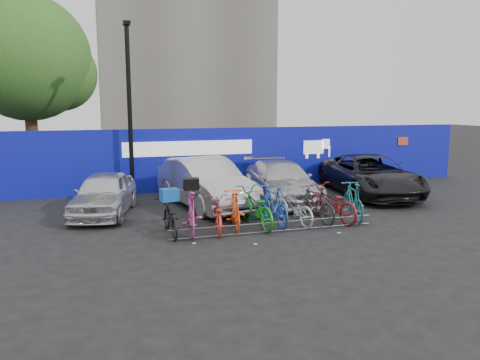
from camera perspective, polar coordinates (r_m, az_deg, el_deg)
name	(u,v)px	position (r m, az deg, el deg)	size (l,w,h in m)	color
ground	(267,227)	(12.87, 3.29, -5.75)	(100.00, 100.00, 0.00)	black
hoarding	(215,159)	(18.30, -3.12, 2.61)	(22.00, 0.18, 2.40)	#0B169B
tree	(33,61)	(21.92, -23.92, 13.08)	(5.40, 5.20, 7.80)	#382314
lamppost	(130,105)	(17.10, -13.32, 8.85)	(0.25, 0.50, 6.11)	black
bike_rack	(275,227)	(12.29, 4.26, -5.71)	(5.60, 0.03, 0.30)	#595B60
car_0	(104,194)	(14.70, -16.26, -1.61)	(1.54, 3.82, 1.30)	silver
car_1	(205,183)	(15.21, -4.26, -0.36)	(1.67, 4.80, 1.58)	#A7A7AB
car_2	(281,181)	(16.27, 5.04, -0.16)	(1.88, 4.63, 1.34)	#BAB9BF
car_3	(370,175)	(17.77, 15.57, 0.55)	(2.43, 5.28, 1.47)	black
bike_0	(170,218)	(12.13, -8.53, -4.60)	(0.59, 1.70, 0.89)	black
bike_1	(192,212)	(12.16, -5.93, -3.86)	(0.55, 1.93, 1.16)	#C43F90
bike_2	(218,215)	(12.33, -2.74, -4.28)	(0.59, 1.70, 0.89)	red
bike_3	(235,209)	(12.60, -0.62, -3.61)	(0.49, 1.74, 1.05)	#FA4C11
bike_4	(256,207)	(12.75, 1.91, -3.36)	(0.72, 2.07, 1.09)	#127C1C
bike_5	(273,205)	(12.99, 4.08, -3.06)	(0.53, 1.87, 1.12)	blue
bike_6	(293,207)	(13.18, 6.49, -3.28)	(0.64, 1.84, 0.97)	#A9AAB0
bike_7	(315,204)	(13.41, 9.16, -2.91)	(0.50, 1.76, 1.06)	#292A2C
bike_8	(332,203)	(13.64, 11.13, -2.78)	(0.70, 1.99, 1.05)	maroon
bike_9	(353,201)	(13.93, 13.62, -2.50)	(0.52, 1.83, 1.10)	#1B6B6D
cargo_crate	(169,195)	(12.00, -8.60, -1.80)	(0.44, 0.34, 0.31)	#104EA8
cargo_topcase	(191,184)	(12.02, -5.99, -0.48)	(0.40, 0.36, 0.29)	black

